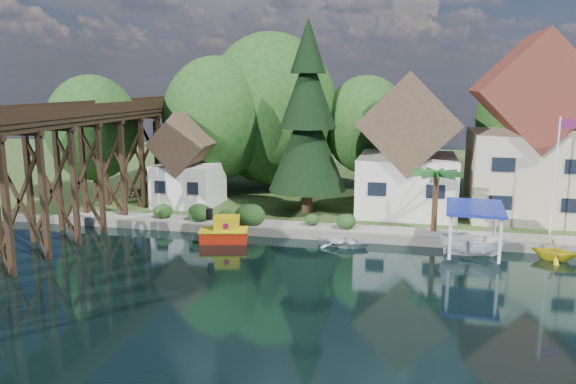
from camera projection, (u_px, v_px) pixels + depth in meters
The scene contains 17 objects.
ground at pixel (273, 276), 31.57m from camera, with size 140.00×140.00×0.00m, color black.
bank at pixel (346, 175), 64.06m from camera, with size 140.00×52.00×0.50m, color #314A1D.
seawall at pixel (358, 237), 38.30m from camera, with size 60.00×0.40×0.62m, color slate.
promenade at pixel (389, 231), 39.07m from camera, with size 50.00×2.60×0.06m, color gray.
trestle_bridge at pixel (68, 161), 38.93m from camera, with size 4.12×44.18×9.30m.
house_left at pixel (408, 154), 44.38m from camera, with size 7.64×8.64×11.02m.
house_center at pixel (529, 140), 42.67m from camera, with size 8.65×9.18×13.89m.
shed at pixel (188, 166), 47.07m from camera, with size 5.09×5.40×7.85m.
bg_trees at pixel (341, 121), 50.28m from camera, with size 49.90×13.30×10.57m.
shrubs at pixel (243, 214), 41.18m from camera, with size 15.76×2.47×1.70m.
conifer at pixel (308, 121), 43.46m from camera, with size 6.12×6.12×15.06m.
palm_tree at pixel (436, 175), 38.29m from camera, with size 3.57×3.57×4.56m.
flagpole at pixel (559, 164), 37.18m from camera, with size 1.25×0.24×8.02m.
tugboat at pixel (225, 232), 38.28m from camera, with size 3.59×2.50×2.37m.
boat_white_a at pixel (344, 240), 37.40m from camera, with size 2.50×3.50×0.73m, color silver.
boat_canopy at pixel (473, 235), 35.01m from camera, with size 4.09×5.15×3.20m.
boat_yellow at pixel (555, 249), 34.31m from camera, with size 2.27×2.63×1.38m, color yellow.
Camera 1 is at (7.41, -29.14, 10.77)m, focal length 35.00 mm.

